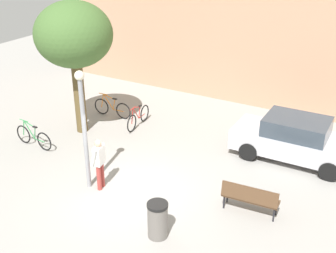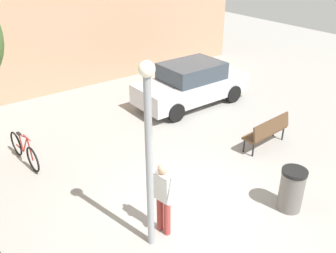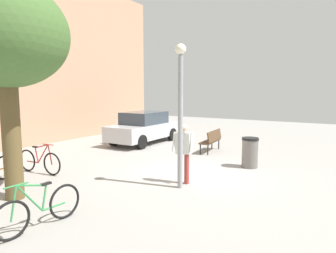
# 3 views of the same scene
# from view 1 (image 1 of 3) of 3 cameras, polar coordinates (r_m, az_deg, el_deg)

# --- Properties ---
(ground_plane) EXTENTS (36.00, 36.00, 0.00)m
(ground_plane) POSITION_cam_1_polar(r_m,az_deg,el_deg) (13.43, -4.74, -8.66)
(ground_plane) COLOR gray
(building_facade) EXTENTS (18.10, 2.00, 8.41)m
(building_facade) POSITION_cam_1_polar(r_m,az_deg,el_deg) (19.90, 10.82, 15.38)
(building_facade) COLOR tan
(building_facade) RESTS_ON ground_plane
(lamppost) EXTENTS (0.28, 0.28, 3.78)m
(lamppost) POSITION_cam_1_polar(r_m,az_deg,el_deg) (12.84, -11.10, 0.72)
(lamppost) COLOR gray
(lamppost) RESTS_ON ground_plane
(person_by_lamppost) EXTENTS (0.36, 0.62, 1.67)m
(person_by_lamppost) POSITION_cam_1_polar(r_m,az_deg,el_deg) (13.27, -9.07, -4.49)
(person_by_lamppost) COLOR #9E3833
(person_by_lamppost) RESTS_ON ground_plane
(park_bench) EXTENTS (1.63, 0.60, 0.92)m
(park_bench) POSITION_cam_1_polar(r_m,az_deg,el_deg) (12.43, 10.78, -9.13)
(park_bench) COLOR #513823
(park_bench) RESTS_ON ground_plane
(plaza_tree) EXTENTS (2.84, 2.84, 5.07)m
(plaza_tree) POSITION_cam_1_polar(r_m,az_deg,el_deg) (16.25, -12.34, 11.60)
(plaza_tree) COLOR brown
(plaza_tree) RESTS_ON ground_plane
(bicycle_red) EXTENTS (0.22, 1.81, 0.97)m
(bicycle_red) POSITION_cam_1_polar(r_m,az_deg,el_deg) (17.43, -3.95, 1.18)
(bicycle_red) COLOR black
(bicycle_red) RESTS_ON ground_plane
(bicycle_green) EXTENTS (1.81, 0.14, 0.97)m
(bicycle_green) POSITION_cam_1_polar(r_m,az_deg,el_deg) (16.56, -17.35, -1.34)
(bicycle_green) COLOR black
(bicycle_green) RESTS_ON ground_plane
(bicycle_orange) EXTENTS (1.81, 0.14, 0.97)m
(bicycle_orange) POSITION_cam_1_polar(r_m,az_deg,el_deg) (18.45, -7.39, 2.43)
(bicycle_orange) COLOR black
(bicycle_orange) RESTS_ON ground_plane
(parked_car_silver) EXTENTS (4.22, 1.86, 1.55)m
(parked_car_silver) POSITION_cam_1_polar(r_m,az_deg,el_deg) (15.41, 16.42, -1.62)
(parked_car_silver) COLOR #B7B7BC
(parked_car_silver) RESTS_ON ground_plane
(trash_bin) EXTENTS (0.56, 0.56, 1.02)m
(trash_bin) POSITION_cam_1_polar(r_m,az_deg,el_deg) (11.45, -1.37, -12.22)
(trash_bin) COLOR #66605B
(trash_bin) RESTS_ON ground_plane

